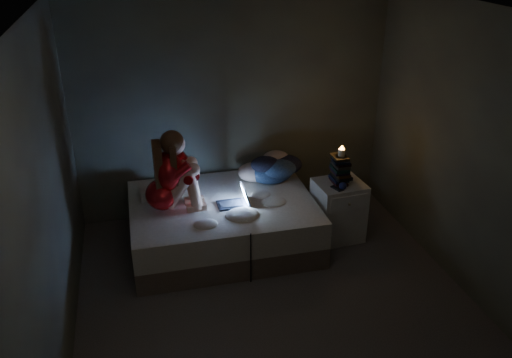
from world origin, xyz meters
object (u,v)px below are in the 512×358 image
object	(u,v)px
bed	(223,223)
phone	(336,188)
candle	(341,155)
woman	(161,172)
laptop	(232,195)
nightstand	(338,210)

from	to	relation	value
bed	phone	size ratio (longest dim) A/B	13.77
candle	phone	distance (m)	0.35
woman	laptop	xyz separation A→B (m)	(0.70, -0.06, -0.31)
laptop	candle	size ratio (longest dim) A/B	4.06
candle	nightstand	bearing A→B (deg)	-78.72
nightstand	candle	world-z (taller)	candle
woman	laptop	bearing A→B (deg)	-5.74
nightstand	candle	bearing A→B (deg)	96.64
bed	phone	distance (m)	1.27
bed	laptop	size ratio (longest dim) A/B	5.94
laptop	phone	xyz separation A→B (m)	(1.08, -0.16, 0.03)
laptop	phone	size ratio (longest dim) A/B	2.32
nightstand	candle	xyz separation A→B (m)	(-0.00, 0.02, 0.66)
bed	nightstand	bearing A→B (deg)	-6.90
phone	laptop	bearing A→B (deg)	156.04
woman	candle	distance (m)	1.88
woman	laptop	world-z (taller)	woman
woman	nightstand	world-z (taller)	woman
woman	nightstand	bearing A→B (deg)	-3.90
bed	woman	size ratio (longest dim) A/B	2.25
bed	nightstand	xyz separation A→B (m)	(1.26, -0.15, 0.07)
candle	laptop	bearing A→B (deg)	178.62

